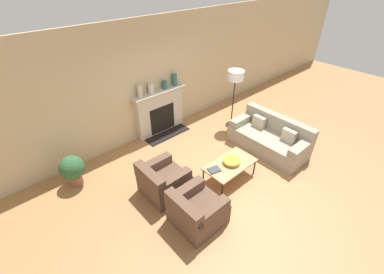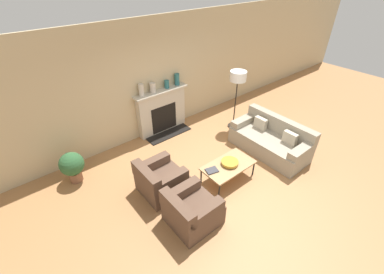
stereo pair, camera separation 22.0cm
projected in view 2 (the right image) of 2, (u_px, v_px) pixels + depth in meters
ground_plane at (221, 177)px, 5.55m from camera, size 18.00×18.00×0.00m
wall_back at (153, 79)px, 6.32m from camera, size 18.00×0.06×2.90m
fireplace at (162, 112)px, 6.78m from camera, size 1.50×0.59×1.18m
couch at (271, 140)px, 6.17m from camera, size 0.88×1.84×0.81m
armchair_near at (191, 211)px, 4.44m from camera, size 0.83×0.80×0.72m
armchair_far at (160, 180)px, 5.06m from camera, size 0.83×0.80×0.72m
coffee_table at (228, 166)px, 5.31m from camera, size 1.11×0.62×0.39m
bowl at (230, 162)px, 5.29m from camera, size 0.36×0.36×0.08m
book at (212, 170)px, 5.14m from camera, size 0.28×0.24×0.02m
floor_lamp at (238, 80)px, 6.47m from camera, size 0.42×0.42×1.61m
mantel_vase_left at (141, 90)px, 6.08m from camera, size 0.13×0.13×0.30m
mantel_vase_center_left at (153, 88)px, 6.26m from camera, size 0.15×0.15×0.25m
mantel_vase_center_right at (167, 84)px, 6.49m from camera, size 0.12×0.12×0.20m
mantel_vase_right at (177, 79)px, 6.63m from camera, size 0.13×0.13×0.30m
potted_plant at (72, 165)px, 5.25m from camera, size 0.49×0.49×0.70m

